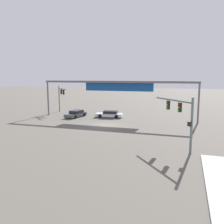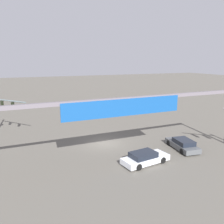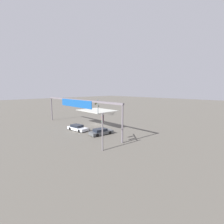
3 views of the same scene
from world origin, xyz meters
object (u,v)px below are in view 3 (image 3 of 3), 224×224
at_px(traffic_signal_near_corner, 103,124).
at_px(fire_hydrant_on_curb, 90,109).
at_px(sedan_car_approaching, 78,128).
at_px(traffic_signal_opposite_side, 97,104).
at_px(sedan_car_waiting_far, 101,132).

xyz_separation_m(traffic_signal_near_corner, fire_hydrant_on_curb, (36.43, -24.42, -3.14)).
xyz_separation_m(sedan_car_approaching, fire_hydrant_on_curb, (25.14, -21.74, -0.09)).
height_order(traffic_signal_opposite_side, sedan_car_approaching, traffic_signal_opposite_side).
bearing_deg(fire_hydrant_on_curb, traffic_signal_opposite_side, 153.12).
distance_m(traffic_signal_near_corner, sedan_car_waiting_far, 7.48).
bearing_deg(traffic_signal_opposite_side, traffic_signal_near_corner, 14.44).
bearing_deg(sedan_car_approaching, traffic_signal_near_corner, -20.55).
height_order(traffic_signal_opposite_side, sedan_car_waiting_far, traffic_signal_opposite_side).
bearing_deg(traffic_signal_near_corner, traffic_signal_opposite_side, 5.41).
bearing_deg(sedan_car_waiting_far, fire_hydrant_on_curb, 64.77).
distance_m(sedan_car_approaching, fire_hydrant_on_curb, 33.24).
relative_size(sedan_car_approaching, sedan_car_waiting_far, 1.04).
bearing_deg(sedan_car_waiting_far, traffic_signal_opposite_side, 60.99).
bearing_deg(traffic_signal_opposite_side, fire_hydrant_on_curb, -155.36).
bearing_deg(sedan_car_approaching, fire_hydrant_on_curb, 131.92).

